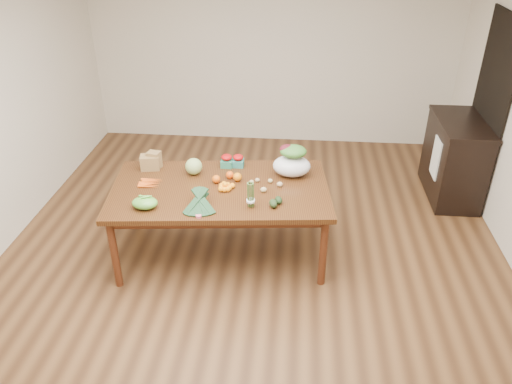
# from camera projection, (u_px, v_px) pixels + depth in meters

# --- Properties ---
(floor) EXTENTS (6.00, 6.00, 0.00)m
(floor) POSITION_uv_depth(u_px,v_px,m) (251.00, 264.00, 4.85)
(floor) COLOR brown
(floor) RESTS_ON ground
(room_walls) EXTENTS (5.02, 6.02, 2.70)m
(room_walls) POSITION_uv_depth(u_px,v_px,m) (250.00, 137.00, 4.17)
(room_walls) COLOR beige
(room_walls) RESTS_ON floor
(dining_table) EXTENTS (2.12, 1.32, 0.75)m
(dining_table) POSITION_uv_depth(u_px,v_px,m) (221.00, 221.00, 4.83)
(dining_table) COLOR #472A10
(dining_table) RESTS_ON floor
(doorway_dark) EXTENTS (0.02, 1.00, 2.10)m
(doorway_dark) POSITION_uv_depth(u_px,v_px,m) (488.00, 111.00, 5.50)
(doorway_dark) COLOR black
(doorway_dark) RESTS_ON floor
(cabinet) EXTENTS (0.52, 1.02, 0.94)m
(cabinet) POSITION_uv_depth(u_px,v_px,m) (454.00, 159.00, 5.78)
(cabinet) COLOR black
(cabinet) RESTS_ON floor
(dish_towel) EXTENTS (0.02, 0.28, 0.45)m
(dish_towel) POSITION_uv_depth(u_px,v_px,m) (436.00, 158.00, 5.62)
(dish_towel) COLOR white
(dish_towel) RESTS_ON cabinet
(paper_bag) EXTENTS (0.26, 0.23, 0.17)m
(paper_bag) POSITION_uv_depth(u_px,v_px,m) (150.00, 161.00, 4.92)
(paper_bag) COLOR brown
(paper_bag) RESTS_ON dining_table
(cabbage) EXTENTS (0.16, 0.16, 0.16)m
(cabbage) POSITION_uv_depth(u_px,v_px,m) (194.00, 166.00, 4.83)
(cabbage) COLOR #ABC773
(cabbage) RESTS_ON dining_table
(strawberry_basket_a) EXTENTS (0.12, 0.12, 0.10)m
(strawberry_basket_a) POSITION_uv_depth(u_px,v_px,m) (227.00, 162.00, 4.98)
(strawberry_basket_a) COLOR #B20D0B
(strawberry_basket_a) RESTS_ON dining_table
(strawberry_basket_b) EXTENTS (0.12, 0.12, 0.10)m
(strawberry_basket_b) POSITION_uv_depth(u_px,v_px,m) (238.00, 162.00, 4.99)
(strawberry_basket_b) COLOR red
(strawberry_basket_b) RESTS_ON dining_table
(orange_a) EXTENTS (0.08, 0.08, 0.08)m
(orange_a) POSITION_uv_depth(u_px,v_px,m) (216.00, 179.00, 4.70)
(orange_a) COLOR orange
(orange_a) RESTS_ON dining_table
(orange_b) EXTENTS (0.07, 0.07, 0.07)m
(orange_b) POSITION_uv_depth(u_px,v_px,m) (230.00, 175.00, 4.77)
(orange_b) COLOR #EB550E
(orange_b) RESTS_ON dining_table
(orange_c) EXTENTS (0.08, 0.08, 0.08)m
(orange_c) POSITION_uv_depth(u_px,v_px,m) (237.00, 177.00, 4.73)
(orange_c) COLOR orange
(orange_c) RESTS_ON dining_table
(mandarin_cluster) EXTENTS (0.20, 0.20, 0.08)m
(mandarin_cluster) POSITION_uv_depth(u_px,v_px,m) (225.00, 186.00, 4.58)
(mandarin_cluster) COLOR orange
(mandarin_cluster) RESTS_ON dining_table
(carrots) EXTENTS (0.24, 0.21, 0.03)m
(carrots) POSITION_uv_depth(u_px,v_px,m) (151.00, 183.00, 4.68)
(carrots) COLOR #DC4412
(carrots) RESTS_ON dining_table
(snap_pea_bag) EXTENTS (0.22, 0.17, 0.10)m
(snap_pea_bag) POSITION_uv_depth(u_px,v_px,m) (145.00, 203.00, 4.30)
(snap_pea_bag) COLOR #549934
(snap_pea_bag) RESTS_ON dining_table
(kale_bunch) EXTENTS (0.36, 0.43, 0.16)m
(kale_bunch) POSITION_uv_depth(u_px,v_px,m) (199.00, 203.00, 4.25)
(kale_bunch) COLOR #163321
(kale_bunch) RESTS_ON dining_table
(asparagus_bundle) EXTENTS (0.09, 0.12, 0.26)m
(asparagus_bundle) POSITION_uv_depth(u_px,v_px,m) (251.00, 195.00, 4.28)
(asparagus_bundle) COLOR #4C6D32
(asparagus_bundle) RESTS_ON dining_table
(potato_a) EXTENTS (0.04, 0.04, 0.04)m
(potato_a) POSITION_uv_depth(u_px,v_px,m) (252.00, 182.00, 4.69)
(potato_a) COLOR tan
(potato_a) RESTS_ON dining_table
(potato_b) EXTENTS (0.06, 0.05, 0.05)m
(potato_b) POSITION_uv_depth(u_px,v_px,m) (264.00, 190.00, 4.55)
(potato_b) COLOR tan
(potato_b) RESTS_ON dining_table
(potato_c) EXTENTS (0.05, 0.04, 0.04)m
(potato_c) POSITION_uv_depth(u_px,v_px,m) (270.00, 181.00, 4.71)
(potato_c) COLOR tan
(potato_c) RESTS_ON dining_table
(potato_d) EXTENTS (0.05, 0.04, 0.04)m
(potato_d) POSITION_uv_depth(u_px,v_px,m) (257.00, 180.00, 4.72)
(potato_d) COLOR tan
(potato_d) RESTS_ON dining_table
(potato_e) EXTENTS (0.06, 0.05, 0.05)m
(potato_e) POSITION_uv_depth(u_px,v_px,m) (280.00, 184.00, 4.64)
(potato_e) COLOR tan
(potato_e) RESTS_ON dining_table
(avocado_a) EXTENTS (0.10, 0.12, 0.07)m
(avocado_a) POSITION_uv_depth(u_px,v_px,m) (273.00, 203.00, 4.32)
(avocado_a) COLOR black
(avocado_a) RESTS_ON dining_table
(avocado_b) EXTENTS (0.09, 0.11, 0.06)m
(avocado_b) POSITION_uv_depth(u_px,v_px,m) (279.00, 200.00, 4.38)
(avocado_b) COLOR black
(avocado_b) RESTS_ON dining_table
(salad_bag) EXTENTS (0.39, 0.31, 0.28)m
(salad_bag) POSITION_uv_depth(u_px,v_px,m) (292.00, 162.00, 4.77)
(salad_bag) COLOR silver
(salad_bag) RESTS_ON dining_table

